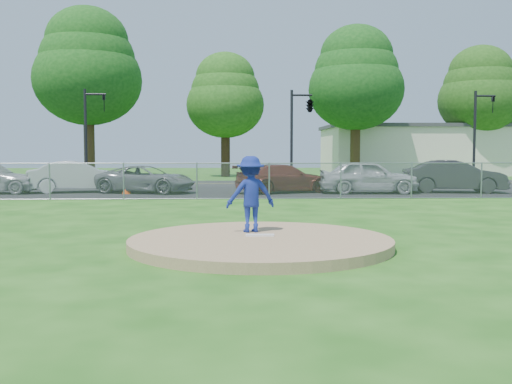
% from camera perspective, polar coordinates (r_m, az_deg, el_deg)
% --- Properties ---
extents(ground, '(120.00, 120.00, 0.00)m').
position_cam_1_polar(ground, '(21.70, -0.95, -1.16)').
color(ground, '#1B5111').
rests_on(ground, ground).
extents(pitchers_mound, '(5.40, 5.40, 0.20)m').
position_cam_1_polar(pitchers_mound, '(11.77, 0.44, -5.06)').
color(pitchers_mound, '#9C7B55').
rests_on(pitchers_mound, ground).
extents(pitching_rubber, '(0.60, 0.15, 0.04)m').
position_cam_1_polar(pitching_rubber, '(11.95, 0.39, -4.34)').
color(pitching_rubber, white).
rests_on(pitching_rubber, pitchers_mound).
extents(chain_link_fence, '(40.00, 0.06, 1.50)m').
position_cam_1_polar(chain_link_fence, '(23.64, -1.09, 1.08)').
color(chain_link_fence, gray).
rests_on(chain_link_fence, ground).
extents(parking_lot, '(50.00, 8.00, 0.01)m').
position_cam_1_polar(parking_lot, '(28.18, -1.32, 0.04)').
color(parking_lot, black).
rests_on(parking_lot, ground).
extents(street, '(60.00, 7.00, 0.01)m').
position_cam_1_polar(street, '(35.66, -1.59, 0.87)').
color(street, black).
rests_on(street, ground).
extents(commercial_building, '(16.40, 9.40, 4.30)m').
position_cam_1_polar(commercial_building, '(52.31, 15.98, 4.07)').
color(commercial_building, beige).
rests_on(commercial_building, ground).
extents(tree_left, '(7.84, 7.84, 12.53)m').
position_cam_1_polar(tree_left, '(44.30, -16.48, 12.00)').
color(tree_left, '#3B2715').
rests_on(tree_left, ground).
extents(tree_center, '(6.16, 6.16, 9.84)m').
position_cam_1_polar(tree_center, '(45.83, -3.09, 9.65)').
color(tree_center, '#331D12').
rests_on(tree_center, ground).
extents(tree_right, '(7.28, 7.28, 11.63)m').
position_cam_1_polar(tree_right, '(45.01, 9.97, 11.21)').
color(tree_right, '#3B2815').
rests_on(tree_right, ground).
extents(tree_far_right, '(6.72, 6.72, 10.74)m').
position_cam_1_polar(tree_far_right, '(51.22, 21.48, 9.45)').
color(tree_far_right, '#332212').
rests_on(tree_far_right, ground).
extents(traffic_signal_left, '(1.28, 0.20, 5.60)m').
position_cam_1_polar(traffic_signal_left, '(34.61, -16.29, 6.18)').
color(traffic_signal_left, black).
rests_on(traffic_signal_left, ground).
extents(traffic_signal_center, '(1.42, 2.48, 5.60)m').
position_cam_1_polar(traffic_signal_center, '(34.02, 5.23, 8.47)').
color(traffic_signal_center, black).
rests_on(traffic_signal_center, ground).
extents(traffic_signal_right, '(1.28, 0.20, 5.60)m').
position_cam_1_polar(traffic_signal_right, '(36.77, 21.37, 5.92)').
color(traffic_signal_right, black).
rests_on(traffic_signal_right, ground).
extents(pitcher, '(1.19, 0.84, 1.67)m').
position_cam_1_polar(pitcher, '(12.50, -0.54, -0.21)').
color(pitcher, navy).
rests_on(pitcher, pitchers_mound).
extents(traffic_cone, '(0.40, 0.40, 0.78)m').
position_cam_1_polar(traffic_cone, '(27.29, -12.83, 0.64)').
color(traffic_cone, '#FD4D0D').
rests_on(traffic_cone, parking_lot).
extents(parked_car_white, '(4.88, 2.75, 1.52)m').
position_cam_1_polar(parked_car_white, '(28.98, -17.37, 1.48)').
color(parked_car_white, silver).
rests_on(parked_car_white, parking_lot).
extents(parked_car_gray, '(5.11, 3.46, 1.30)m').
position_cam_1_polar(parked_car_gray, '(27.75, -10.92, 1.26)').
color(parked_car_gray, slate).
rests_on(parked_car_gray, parking_lot).
extents(parked_car_darkred, '(5.08, 3.53, 1.36)m').
position_cam_1_polar(parked_car_darkred, '(27.39, 2.77, 1.36)').
color(parked_car_darkred, '#5C1D17').
rests_on(parked_car_darkred, parking_lot).
extents(parked_car_pearl, '(4.72, 2.08, 1.58)m').
position_cam_1_polar(parked_car_pearl, '(27.49, 11.16, 1.52)').
color(parked_car_pearl, '#B1B3B5').
rests_on(parked_car_pearl, parking_lot).
extents(parked_car_charcoal, '(4.93, 2.33, 1.56)m').
position_cam_1_polar(parked_car_charcoal, '(29.12, 19.20, 1.49)').
color(parked_car_charcoal, '#272729').
rests_on(parked_car_charcoal, parking_lot).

